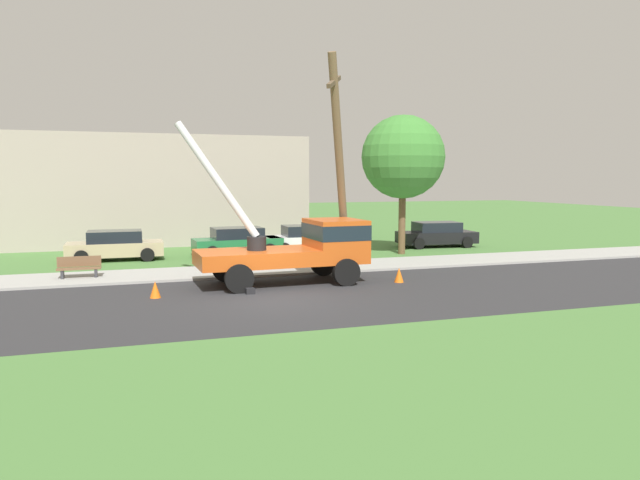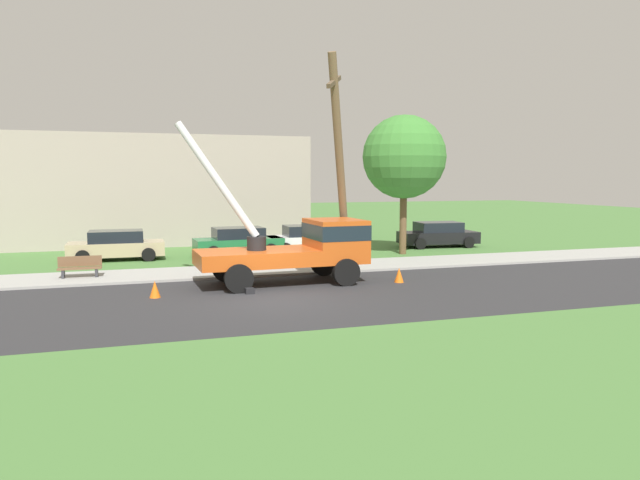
% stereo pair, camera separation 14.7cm
% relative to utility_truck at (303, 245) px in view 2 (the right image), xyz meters
% --- Properties ---
extents(ground_plane, '(120.00, 120.00, 0.00)m').
position_rel_utility_truck_xyz_m(ground_plane, '(-1.63, 9.34, -1.41)').
color(ground_plane, '#477538').
extents(road_asphalt, '(80.00, 8.41, 0.01)m').
position_rel_utility_truck_xyz_m(road_asphalt, '(-1.63, -2.66, -1.40)').
color(road_asphalt, '#2B2B2D').
rests_on(road_asphalt, ground).
extents(sidewalk_strip, '(80.00, 3.15, 0.10)m').
position_rel_utility_truck_xyz_m(sidewalk_strip, '(-1.63, 3.13, -1.36)').
color(sidewalk_strip, '#9E9E99').
rests_on(sidewalk_strip, ground).
extents(utility_truck, '(6.85, 3.21, 5.98)m').
position_rel_utility_truck_xyz_m(utility_truck, '(0.00, 0.00, 0.00)').
color(utility_truck, '#C65119').
rests_on(utility_truck, ground).
extents(leaning_utility_pole, '(2.13, 3.17, 8.62)m').
position_rel_utility_truck_xyz_m(leaning_utility_pole, '(1.83, 1.05, 3.00)').
color(leaning_utility_pole, brown).
rests_on(leaning_utility_pole, ground).
extents(traffic_cone_ahead, '(0.36, 0.36, 0.56)m').
position_rel_utility_truck_xyz_m(traffic_cone_ahead, '(3.44, -1.12, -1.13)').
color(traffic_cone_ahead, orange).
rests_on(traffic_cone_ahead, ground).
extents(traffic_cone_behind, '(0.36, 0.36, 0.56)m').
position_rel_utility_truck_xyz_m(traffic_cone_behind, '(-5.43, -1.29, -1.13)').
color(traffic_cone_behind, orange).
rests_on(traffic_cone_behind, ground).
extents(parked_sedan_tan, '(4.41, 2.03, 1.42)m').
position_rel_utility_truck_xyz_m(parked_sedan_tan, '(-6.85, 8.55, -0.70)').
color(parked_sedan_tan, tan).
rests_on(parked_sedan_tan, ground).
extents(parked_sedan_green, '(4.50, 2.19, 1.42)m').
position_rel_utility_truck_xyz_m(parked_sedan_green, '(-0.97, 8.53, -0.70)').
color(parked_sedan_green, '#1E6638').
rests_on(parked_sedan_green, ground).
extents(parked_sedan_white, '(4.43, 2.07, 1.42)m').
position_rel_utility_truck_xyz_m(parked_sedan_white, '(2.79, 8.75, -0.70)').
color(parked_sedan_white, silver).
rests_on(parked_sedan_white, ground).
extents(parked_sedan_black, '(4.54, 2.26, 1.42)m').
position_rel_utility_truck_xyz_m(parked_sedan_black, '(10.54, 8.74, -0.70)').
color(parked_sedan_black, black).
rests_on(parked_sedan_black, ground).
extents(park_bench, '(1.60, 0.45, 0.90)m').
position_rel_utility_truck_xyz_m(park_bench, '(-8.06, 3.19, -0.95)').
color(park_bench, brown).
rests_on(park_bench, ground).
extents(roadside_tree_near, '(4.26, 4.26, 7.12)m').
position_rel_utility_truck_xyz_m(roadside_tree_near, '(7.22, 6.46, 3.56)').
color(roadside_tree_near, brown).
rests_on(roadside_tree_near, ground).
extents(lowrise_building_backdrop, '(18.00, 6.00, 6.40)m').
position_rel_utility_truck_xyz_m(lowrise_building_backdrop, '(-4.74, 16.15, 1.79)').
color(lowrise_building_backdrop, '#A5998C').
rests_on(lowrise_building_backdrop, ground).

